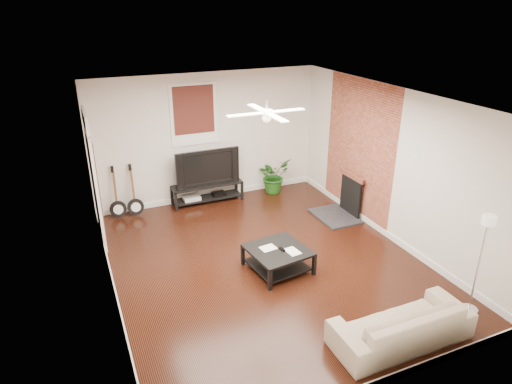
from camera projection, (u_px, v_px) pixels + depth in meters
room at (266, 187)px, 7.17m from camera, size 5.01×6.01×2.81m
brick_accent at (359, 150)px, 8.92m from camera, size 0.02×2.20×2.80m
fireplace at (343, 196)px, 9.19m from camera, size 0.80×1.10×0.92m
window_back at (194, 115)px, 9.35m from camera, size 1.00×0.06×1.30m
door_left at (95, 178)px, 7.93m from camera, size 0.08×1.00×2.50m
tv_stand at (207, 193)px, 9.93m from camera, size 1.56×0.42×0.44m
tv at (206, 166)px, 9.70m from camera, size 1.40×0.18×0.81m
coffee_table at (278, 259)px, 7.44m from camera, size 1.02×1.02×0.38m
sofa at (401, 323)px, 5.83m from camera, size 1.88×0.74×0.55m
floor_lamp at (479, 265)px, 6.22m from camera, size 0.25×0.25×1.54m
potted_plant at (274, 176)px, 10.40m from camera, size 0.90×0.84×0.81m
guitar_left at (116, 193)px, 9.07m from camera, size 0.38×0.29×1.10m
guitar_right at (134, 191)px, 9.17m from camera, size 0.35×0.26×1.10m
ceiling_fan at (267, 113)px, 6.70m from camera, size 1.24×1.24×0.32m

